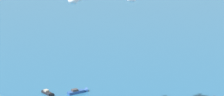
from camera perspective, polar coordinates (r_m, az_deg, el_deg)
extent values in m
cube|color=#23478C|center=(195.71, -5.40, -6.55)|extent=(8.77, 6.89, 1.38)
cone|color=#23478C|center=(198.09, -4.05, -6.28)|extent=(3.33, 3.50, 2.75)
cube|color=#38383D|center=(195.02, -5.58, -6.26)|extent=(3.72, 3.46, 1.03)
cube|color=black|center=(197.12, -9.67, -6.58)|extent=(6.31, 6.92, 1.14)
cone|color=black|center=(193.65, -8.97, -6.92)|extent=(2.92, 2.86, 2.28)
cube|color=gray|center=(197.22, -9.76, -6.27)|extent=(3.00, 3.08, 0.85)
ellipsoid|color=silver|center=(128.32, -5.80, 7.11)|extent=(4.58, 5.93, 3.29)
ellipsoid|color=silver|center=(141.94, 3.07, 7.17)|extent=(2.89, 3.15, 2.17)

